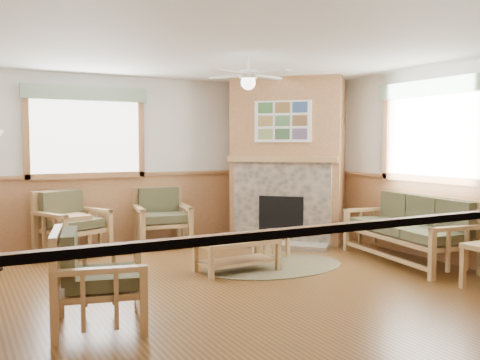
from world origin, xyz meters
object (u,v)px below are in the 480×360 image
coffee_table (237,255)px  floor_lamp_right (327,195)px  armchair_back_left (72,223)px  sofa (407,229)px  footstool (271,245)px  end_table_chairs (69,235)px  armchair_left (99,278)px  armchair_back_right (162,217)px

coffee_table → floor_lamp_right: bearing=22.1°
armchair_back_left → coffee_table: 2.67m
sofa → armchair_back_left: size_ratio=2.13×
sofa → armchair_back_left: 4.80m
footstool → floor_lamp_right: floor_lamp_right is taller
end_table_chairs → footstool: (2.52, -1.55, -0.12)m
armchair_left → coffee_table: (2.03, 1.22, -0.23)m
armchair_back_left → footstool: (2.46, -1.58, -0.29)m
sofa → armchair_back_right: 3.74m
footstool → end_table_chairs: bearing=148.3°
sofa → coffee_table: (-2.33, 0.61, -0.25)m
sofa → armchair_back_right: size_ratio=2.17×
sofa → floor_lamp_right: floor_lamp_right is taller
armchair_back_left → armchair_left: armchair_back_left is taller
sofa → coffee_table: sofa is taller
armchair_back_left → footstool: bearing=-56.3°
coffee_table → footstool: 0.96m
armchair_back_right → footstool: 1.94m
armchair_back_left → end_table_chairs: armchair_back_left is taller
armchair_back_left → armchair_left: 3.33m
end_table_chairs → floor_lamp_right: 4.03m
armchair_back_left → armchair_back_right: bearing=-22.7°
coffee_table → floor_lamp_right: 2.40m
armchair_back_right → armchair_left: bearing=-110.2°
sofa → footstool: size_ratio=4.83×
armchair_back_right → floor_lamp_right: 2.67m
armchair_back_right → armchair_left: 3.78m
end_table_chairs → floor_lamp_right: floor_lamp_right is taller
armchair_left → footstool: (2.85, 1.73, -0.26)m
coffee_table → end_table_chairs: size_ratio=1.76×
armchair_back_left → floor_lamp_right: floor_lamp_right is taller
armchair_back_right → armchair_left: armchair_back_right is taller
coffee_table → armchair_back_left: bearing=126.7°
floor_lamp_right → end_table_chairs: bearing=163.5°
footstool → floor_lamp_right: 1.52m
armchair_back_left → end_table_chairs: 0.18m
sofa → end_table_chairs: 4.84m
footstool → floor_lamp_right: bearing=17.6°
end_table_chairs → floor_lamp_right: bearing=-16.5°
floor_lamp_right → armchair_back_left: bearing=162.9°
armchair_back_left → floor_lamp_right: (3.77, -1.16, 0.34)m
armchair_left → footstool: size_ratio=2.14×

